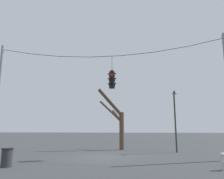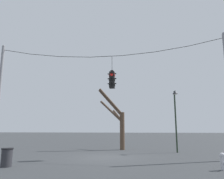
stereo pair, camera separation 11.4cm
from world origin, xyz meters
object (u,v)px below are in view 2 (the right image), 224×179
Objects in this scene: fire_hydrant at (223,161)px; trash_bin at (7,157)px; street_lamp at (175,109)px; bare_tree at (118,121)px; traffic_light_near_right_pole at (112,80)px.

trash_bin is at bearing -177.05° from fire_hydrant.
bare_tree is (-4.77, 1.82, -0.86)m from street_lamp.
street_lamp is at bearing -20.93° from bare_tree.
traffic_light_near_right_pole is 7.87m from fire_hydrant.
traffic_light_near_right_pole is at bearing -140.07° from street_lamp.
traffic_light_near_right_pole is at bearing 40.47° from trash_bin.
street_lamp is 5.47× the size of trash_bin.
traffic_light_near_right_pole reaches higher than fire_hydrant.
street_lamp reaches higher than trash_bin.
traffic_light_near_right_pole is at bearing 147.99° from fire_hydrant.
bare_tree reaches higher than trash_bin.
bare_tree is 7.22× the size of fire_hydrant.
traffic_light_near_right_pole is 2.92× the size of fire_hydrant.
traffic_light_near_right_pole reaches higher than trash_bin.
bare_tree is at bearing 122.17° from fire_hydrant.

